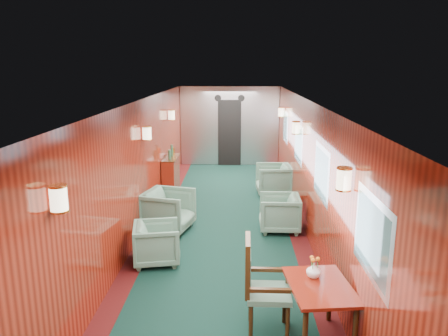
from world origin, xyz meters
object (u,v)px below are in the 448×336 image
armchair_right_far (274,180)px  credenza (171,175)px  side_chair (259,282)px  armchair_left_near (157,243)px  dining_table (320,294)px  armchair_left_far (168,210)px  armchair_right_near (279,213)px

armchair_right_far → credenza: bearing=-95.3°
side_chair → armchair_left_near: (-1.49, 1.77, -0.30)m
dining_table → credenza: size_ratio=0.86×
dining_table → armchair_left_far: size_ratio=1.18×
side_chair → armchair_left_near: 2.33m
dining_table → armchair_left_far: 3.98m
dining_table → armchair_right_far: 5.68m
armchair_left_near → dining_table: bearing=-142.9°
armchair_right_near → armchair_right_far: size_ratio=0.92×
side_chair → armchair_right_near: (0.53, 3.20, -0.28)m
side_chair → armchair_right_near: size_ratio=1.54×
dining_table → armchair_left_far: armchair_left_far is taller
dining_table → armchair_left_near: (-2.14, 1.95, -0.26)m
armchair_right_near → armchair_left_near: bearing=-53.4°
armchair_left_near → side_chair: bearing=-150.4°
side_chair → armchair_right_near: side_chair is taller
dining_table → armchair_left_near: size_ratio=1.42×
armchair_right_far → side_chair: bearing=-9.7°
armchair_left_far → dining_table: bearing=-132.1°
dining_table → side_chair: bearing=157.9°
armchair_right_far → dining_table: bearing=-3.0°
credenza → armchair_left_near: (0.35, -3.81, -0.13)m
side_chair → dining_table: bearing=-14.5°
side_chair → armchair_left_far: (-1.53, 3.15, -0.24)m
armchair_left_near → armchair_right_far: size_ratio=0.87×
armchair_left_near → armchair_right_near: armchair_right_near is taller
armchair_left_near → armchair_right_near: 2.47m
armchair_left_far → armchair_right_near: size_ratio=1.13×
side_chair → armchair_left_far: side_chair is taller
armchair_left_far → armchair_right_far: bearing=-27.4°
armchair_right_near → armchair_left_far: bearing=-87.3°
armchair_left_near → armchair_left_far: 1.38m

